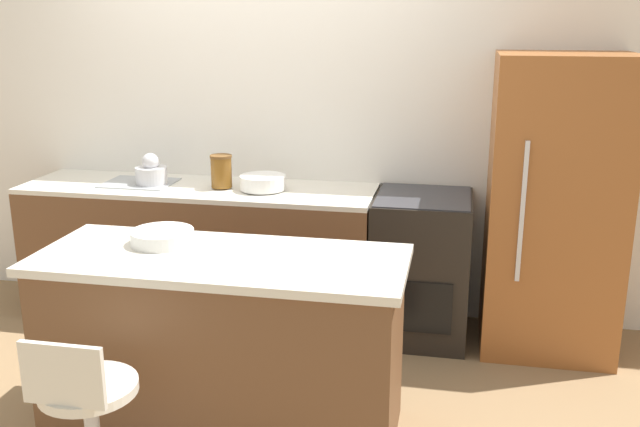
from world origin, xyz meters
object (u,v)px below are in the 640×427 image
(stool_chair, at_px, (88,422))
(kettle, at_px, (151,172))
(refrigerator, at_px, (554,207))
(oven_range, at_px, (421,267))
(mixing_bowl, at_px, (263,182))

(stool_chair, relative_size, kettle, 3.98)
(refrigerator, distance_m, kettle, 2.47)
(oven_range, xyz_separation_m, stool_chair, (-1.18, -1.91, -0.05))
(refrigerator, height_order, stool_chair, refrigerator)
(kettle, distance_m, mixing_bowl, 0.73)
(stool_chair, bearing_deg, mixing_bowl, 84.27)
(stool_chair, distance_m, kettle, 2.05)
(kettle, bearing_deg, mixing_bowl, 0.00)
(oven_range, bearing_deg, kettle, -179.38)
(oven_range, relative_size, stool_chair, 1.12)
(refrigerator, distance_m, mixing_bowl, 1.73)
(oven_range, distance_m, stool_chair, 2.24)
(stool_chair, height_order, mixing_bowl, mixing_bowl)
(mixing_bowl, bearing_deg, oven_range, 1.08)
(stool_chair, bearing_deg, refrigerator, 44.70)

